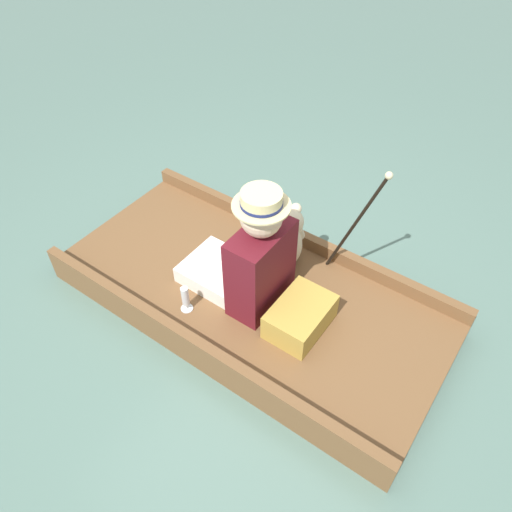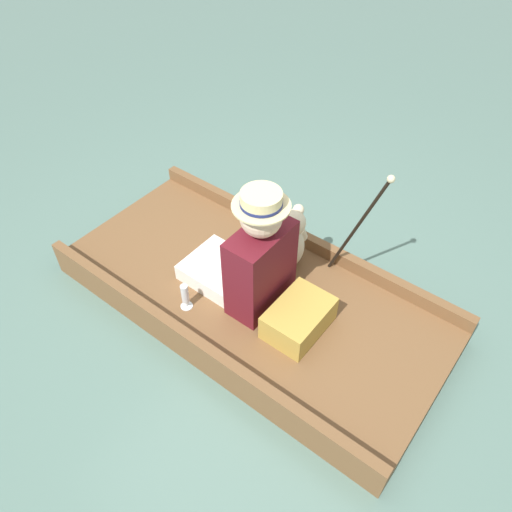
% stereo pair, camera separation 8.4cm
% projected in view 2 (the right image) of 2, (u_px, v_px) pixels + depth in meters
% --- Properties ---
extents(ground_plane, '(16.00, 16.00, 0.00)m').
position_uv_depth(ground_plane, '(251.00, 304.00, 3.21)').
color(ground_plane, slate).
extents(punt_boat, '(1.13, 2.43, 0.24)m').
position_uv_depth(punt_boat, '(251.00, 296.00, 3.15)').
color(punt_boat, brown).
rests_on(punt_boat, ground_plane).
extents(seat_cushion, '(0.40, 0.28, 0.17)m').
position_uv_depth(seat_cushion, '(299.00, 318.00, 2.83)').
color(seat_cushion, '#B7933D').
rests_on(seat_cushion, punt_boat).
extents(seated_person, '(0.42, 0.68, 0.82)m').
position_uv_depth(seated_person, '(252.00, 259.00, 2.84)').
color(seated_person, white).
rests_on(seated_person, punt_boat).
extents(teddy_bear, '(0.32, 0.19, 0.46)m').
position_uv_depth(teddy_bear, '(291.00, 240.00, 3.11)').
color(teddy_bear, beige).
rests_on(teddy_bear, punt_boat).
extents(wine_glass, '(0.07, 0.07, 0.18)m').
position_uv_depth(wine_glass, '(185.00, 295.00, 2.93)').
color(wine_glass, silver).
rests_on(wine_glass, punt_boat).
extents(walking_cane, '(0.04, 0.30, 0.84)m').
position_uv_depth(walking_cane, '(363.00, 219.00, 2.82)').
color(walking_cane, black).
rests_on(walking_cane, punt_boat).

